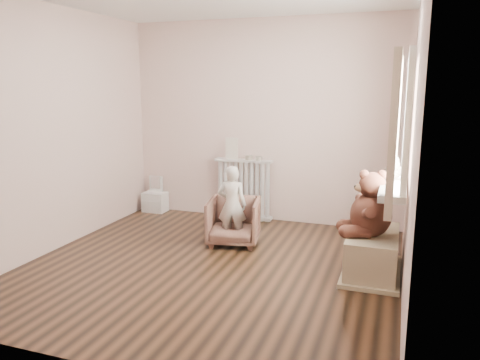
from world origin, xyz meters
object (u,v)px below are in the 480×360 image
(toy_bench, at_px, (372,253))
(armchair, at_px, (234,221))
(radiator, at_px, (244,191))
(teddy_bear, at_px, (371,207))
(toy_vanity, at_px, (155,192))
(child, at_px, (232,205))
(plush_cat, at_px, (394,168))

(toy_bench, bearing_deg, armchair, 166.35)
(radiator, height_order, teddy_bear, teddy_bear)
(toy_vanity, xyz_separation_m, child, (1.53, -0.98, 0.19))
(armchair, xyz_separation_m, child, (0.00, -0.05, 0.20))
(radiator, relative_size, toy_vanity, 1.62)
(toy_bench, bearing_deg, toy_vanity, 157.00)
(toy_vanity, distance_m, armchair, 1.79)
(armchair, relative_size, child, 0.65)
(radiator, distance_m, toy_bench, 2.21)
(toy_vanity, relative_size, plush_cat, 2.01)
(radiator, height_order, toy_vanity, radiator)
(radiator, height_order, toy_bench, radiator)
(toy_vanity, height_order, plush_cat, plush_cat)
(toy_bench, xyz_separation_m, teddy_bear, (-0.03, -0.07, 0.47))
(toy_bench, distance_m, plush_cat, 0.83)
(toy_vanity, height_order, toy_bench, toy_vanity)
(radiator, relative_size, armchair, 1.42)
(toy_bench, bearing_deg, child, 168.12)
(radiator, xyz_separation_m, toy_vanity, (-1.32, -0.03, -0.11))
(teddy_bear, relative_size, plush_cat, 2.41)
(teddy_bear, bearing_deg, child, 150.82)
(radiator, relative_size, toy_bench, 0.95)
(radiator, distance_m, toy_vanity, 1.33)
(armchair, bearing_deg, child, -101.09)
(plush_cat, bearing_deg, teddy_bear, -106.96)
(armchair, relative_size, toy_bench, 0.67)
(child, xyz_separation_m, plush_cat, (1.68, -0.16, 0.54))
(radiator, bearing_deg, child, -78.37)
(toy_bench, height_order, teddy_bear, teddy_bear)
(toy_vanity, distance_m, toy_bench, 3.34)
(teddy_bear, bearing_deg, toy_bench, 53.43)
(armchair, xyz_separation_m, plush_cat, (1.68, -0.21, 0.74))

